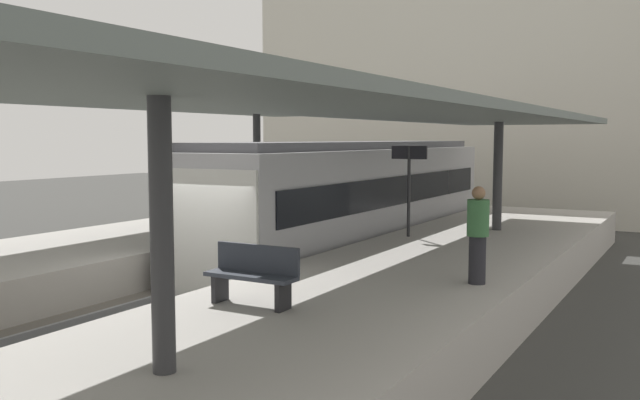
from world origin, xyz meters
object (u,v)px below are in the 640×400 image
object	(u,v)px
commuter_train	(355,198)
platform_bench	(253,273)
platform_sign	(409,170)
passenger_near_bench	(478,234)

from	to	relation	value
commuter_train	platform_bench	bearing A→B (deg)	-72.09
platform_bench	platform_sign	xyz separation A→B (m)	(-0.70, 7.53, 1.16)
platform_sign	passenger_near_bench	xyz separation A→B (m)	(3.07, -4.53, -0.79)
commuter_train	platform_sign	size ratio (longest dim) A/B	6.06
commuter_train	passenger_near_bench	bearing A→B (deg)	-48.97
commuter_train	platform_bench	size ratio (longest dim) A/B	9.57
commuter_train	passenger_near_bench	xyz separation A→B (m)	(5.32, -6.11, 0.11)
platform_sign	commuter_train	bearing A→B (deg)	144.93
passenger_near_bench	platform_sign	bearing A→B (deg)	124.10
platform_sign	passenger_near_bench	size ratio (longest dim) A/B	1.37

